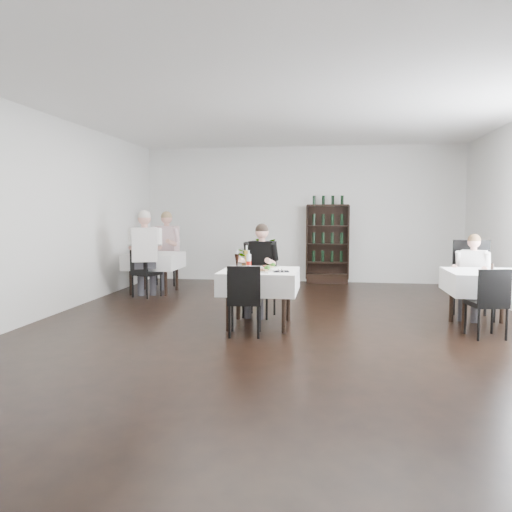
{
  "coord_description": "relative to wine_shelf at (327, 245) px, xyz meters",
  "views": [
    {
      "loc": [
        0.62,
        -6.67,
        1.56
      ],
      "look_at": [
        -0.38,
        0.2,
        0.94
      ],
      "focal_mm": 35.0,
      "sensor_mm": 36.0,
      "label": 1
    }
  ],
  "objects": [
    {
      "name": "wine_shelf",
      "position": [
        0.0,
        0.0,
        0.0
      ],
      "size": [
        0.9,
        0.28,
        1.75
      ],
      "color": "black",
      "rests_on": "ground"
    },
    {
      "name": "coke_bottle",
      "position": [
        -1.05,
        -4.3,
        0.03
      ],
      "size": [
        0.07,
        0.07,
        0.27
      ],
      "color": "silver",
      "rests_on": "main_table"
    },
    {
      "name": "pilsner_dark",
      "position": [
        -1.21,
        -4.32,
        0.03
      ],
      "size": [
        0.06,
        0.06,
        0.27
      ],
      "color": "black",
      "rests_on": "main_table"
    },
    {
      "name": "left_table",
      "position": [
        -3.3,
        -1.81,
        -0.23
      ],
      "size": [
        0.98,
        0.98,
        0.77
      ],
      "color": "black",
      "rests_on": "ground"
    },
    {
      "name": "diner_right_far",
      "position": [
        2.09,
        -3.42,
        -0.13
      ],
      "size": [
        0.56,
        0.59,
        1.24
      ],
      "color": "#3C3C43",
      "rests_on": "ground"
    },
    {
      "name": "plate_far",
      "position": [
        -0.8,
        -4.07,
        -0.06
      ],
      "size": [
        0.32,
        0.32,
        0.07
      ],
      "color": "white",
      "rests_on": "main_table"
    },
    {
      "name": "main_chair_far",
      "position": [
        -0.98,
        -3.64,
        -0.32
      ],
      "size": [
        0.5,
        0.5,
        0.93
      ],
      "color": "black",
      "rests_on": "ground"
    },
    {
      "name": "right_chair_near",
      "position": [
        1.98,
        -4.6,
        -0.35
      ],
      "size": [
        0.46,
        0.47,
        0.87
      ],
      "color": "black",
      "rests_on": "ground"
    },
    {
      "name": "right_chair_far",
      "position": [
        2.13,
        -3.31,
        -0.2
      ],
      "size": [
        0.53,
        0.54,
        1.14
      ],
      "color": "black",
      "rests_on": "ground"
    },
    {
      "name": "diner_left_far",
      "position": [
        -3.3,
        -1.15,
        0.07
      ],
      "size": [
        0.64,
        0.67,
        1.57
      ],
      "color": "#3C3C43",
      "rests_on": "ground"
    },
    {
      "name": "left_chair_far",
      "position": [
        -3.42,
        -1.03,
        -0.22
      ],
      "size": [
        0.62,
        0.62,
        1.1
      ],
      "color": "black",
      "rests_on": "ground"
    },
    {
      "name": "napkin_cutlery",
      "position": [
        -0.6,
        -4.46,
        -0.07
      ],
      "size": [
        0.23,
        0.23,
        0.02
      ],
      "color": "black",
      "rests_on": "main_table"
    },
    {
      "name": "room_shell",
      "position": [
        -0.6,
        -4.31,
        0.65
      ],
      "size": [
        9.0,
        9.0,
        9.0
      ],
      "color": "black",
      "rests_on": "ground"
    },
    {
      "name": "plate_near",
      "position": [
        -0.83,
        -4.52,
        -0.06
      ],
      "size": [
        0.34,
        0.34,
        0.09
      ],
      "color": "white",
      "rests_on": "main_table"
    },
    {
      "name": "diner_left_near",
      "position": [
        -3.24,
        -2.44,
        0.08
      ],
      "size": [
        0.67,
        0.72,
        1.59
      ],
      "color": "#3C3C43",
      "rests_on": "ground"
    },
    {
      "name": "main_table",
      "position": [
        -0.9,
        -4.31,
        -0.23
      ],
      "size": [
        1.03,
        1.03,
        0.77
      ],
      "color": "black",
      "rests_on": "ground"
    },
    {
      "name": "left_chair_near",
      "position": [
        -3.31,
        -2.36,
        -0.33
      ],
      "size": [
        0.54,
        0.54,
        0.9
      ],
      "color": "black",
      "rests_on": "ground"
    },
    {
      "name": "potted_tree",
      "position": [
        -1.55,
        -0.11,
        -0.35
      ],
      "size": [
        1.1,
        1.03,
        0.99
      ],
      "primitive_type": "imported",
      "rotation": [
        0.0,
        0.0,
        0.36
      ],
      "color": "#1D511C",
      "rests_on": "ground"
    },
    {
      "name": "pepper_mill",
      "position": [
        2.22,
        -3.87,
        -0.03
      ],
      "size": [
        0.04,
        0.04,
        0.09
      ],
      "primitive_type": "cylinder",
      "rotation": [
        0.0,
        0.0,
        0.17
      ],
      "color": "black",
      "rests_on": "right_table"
    },
    {
      "name": "right_table",
      "position": [
        2.1,
        -4.01,
        -0.23
      ],
      "size": [
        0.98,
        0.98,
        0.77
      ],
      "color": "black",
      "rests_on": "ground"
    },
    {
      "name": "diner_main",
      "position": [
        -0.99,
        -3.62,
        -0.04
      ],
      "size": [
        0.57,
        0.6,
        1.39
      ],
      "color": "#3C3C43",
      "rests_on": "ground"
    },
    {
      "name": "main_chair_near",
      "position": [
        -1.01,
        -4.93,
        -0.33
      ],
      "size": [
        0.45,
        0.45,
        0.9
      ],
      "color": "black",
      "rests_on": "ground"
    },
    {
      "name": "pilsner_lager",
      "position": [
        -1.09,
        -4.27,
        0.06
      ],
      "size": [
        0.08,
        0.08,
        0.33
      ],
      "color": "gold",
      "rests_on": "main_table"
    }
  ]
}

